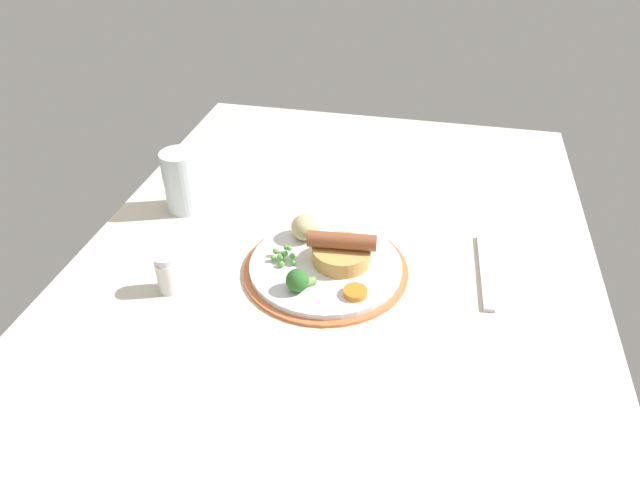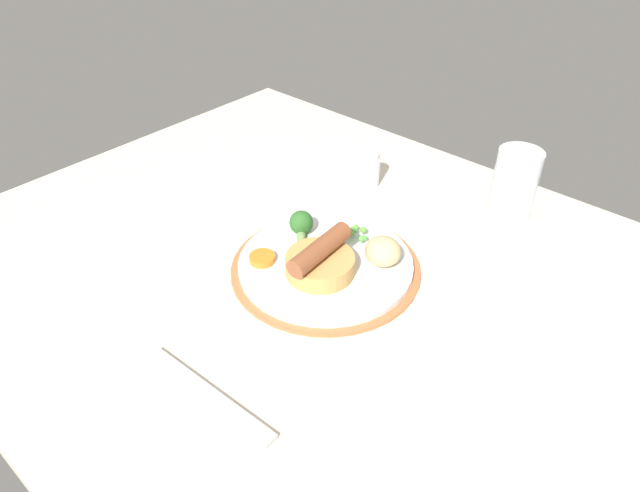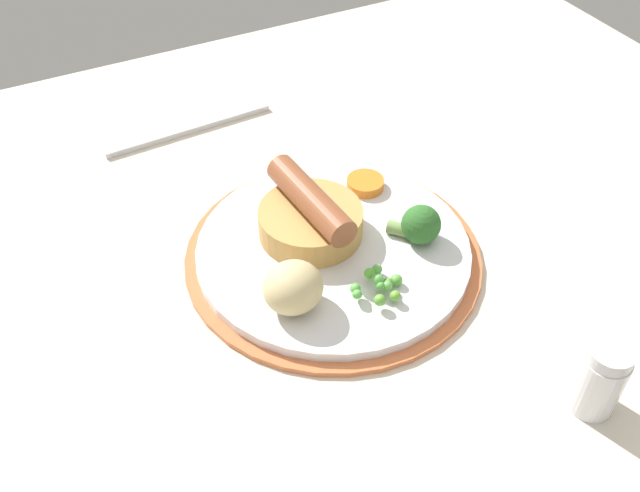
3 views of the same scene
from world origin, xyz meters
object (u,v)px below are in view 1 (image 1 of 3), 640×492
Objects in this scene: broccoli_floret_far at (298,280)px; potato_chunk_0 at (305,227)px; carrot_slice_3 at (355,292)px; salt_shaker at (168,273)px; sausage_pudding at (342,251)px; pea_pile at (283,256)px; fork at (485,271)px; dinner_plate at (326,267)px; drinking_glass at (182,181)px.

broccoli_floret_far is 0.88× the size of potato_chunk_0.
carrot_slice_3 is 0.56× the size of salt_shaker.
pea_pile is at bearing 6.39° from sausage_pudding.
salt_shaker reaches higher than carrot_slice_3.
carrot_slice_3 is at bearing -61.93° from fork.
sausage_pudding reaches higher than fork.
carrot_slice_3 reaches higher than dinner_plate.
dinner_plate is 2.41× the size of sausage_pudding.
pea_pile is (0.70, -6.38, 1.71)cm from dinner_plate.
potato_chunk_0 is 0.43× the size of drinking_glass.
carrot_slice_3 is 38.05cm from drinking_glass.
dinner_plate is 7.36× the size of carrot_slice_3.
pea_pile is at bearing -114.80° from carrot_slice_3.
sausage_pudding is 2.51× the size of broccoli_floret_far.
broccoli_floret_far is at bearing 53.18° from drinking_glass.
drinking_glass reaches higher than sausage_pudding.
drinking_glass is at bearing -162.92° from salt_shaker.
drinking_glass is at bearing -105.11° from potato_chunk_0.
carrot_slice_3 reaches higher than fork.
pea_pile is 0.25× the size of fork.
potato_chunk_0 is (-4.83, -6.77, 0.08)cm from sausage_pudding.
fork is at bearing 100.03° from pea_pile.
carrot_slice_3 is at bearing 41.73° from dinner_plate.
broccoli_floret_far reaches higher than pea_pile.
carrot_slice_3 is (6.20, 5.53, 1.28)cm from dinner_plate.
sausage_pudding reaches higher than carrot_slice_3.
carrot_slice_3 is at bearing 65.20° from pea_pile.
drinking_glass is (-12.76, -21.28, 3.13)cm from pea_pile.
pea_pile is 17.02cm from salt_shaker.
salt_shaker is at bearing 17.08° from drinking_glass.
salt_shaker is (13.75, -44.82, 2.68)cm from fork.
dinner_plate is 3.65cm from sausage_pudding.
pea_pile reaches higher than carrot_slice_3.
salt_shaker is at bearing -83.73° from carrot_slice_3.
sausage_pudding reaches higher than salt_shaker.
pea_pile reaches higher than dinner_plate.
potato_chunk_0 is 15.76cm from carrot_slice_3.
dinner_plate is at bearing -81.70° from fork.
sausage_pudding is at bearing 113.44° from salt_shaker.
potato_chunk_0 reaches higher than carrot_slice_3.
broccoli_floret_far is (6.74, -2.54, 2.43)cm from dinner_plate.
potato_chunk_0 is 0.26× the size of fork.
broccoli_floret_far is 0.38× the size of drinking_glass.
salt_shaker is (14.96, -16.60, -0.38)cm from potato_chunk_0.
sausage_pudding is 9.09cm from broccoli_floret_far.
pea_pile is at bearing -83.78° from dinner_plate.
pea_pile is at bearing -15.76° from potato_chunk_0.
potato_chunk_0 is at bearing -123.40° from broccoli_floret_far.
fork is at bearing 160.98° from broccoli_floret_far.
carrot_slice_3 is (-0.54, 8.07, -1.15)cm from broccoli_floret_far.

